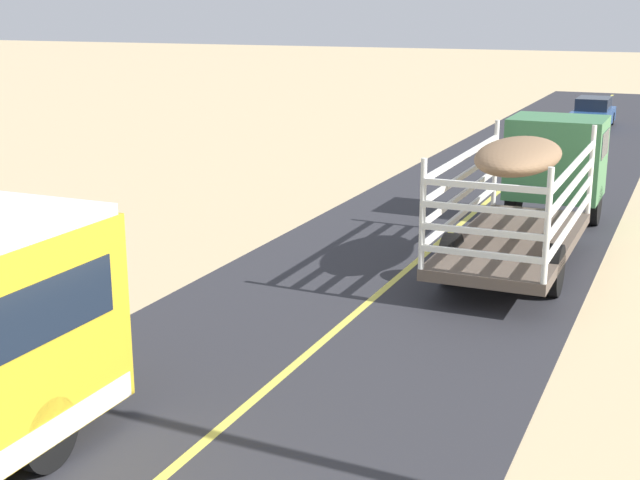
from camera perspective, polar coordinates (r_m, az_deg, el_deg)
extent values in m
cube|color=#3F7F4C|center=(25.01, 15.15, 5.23)|extent=(2.50, 2.20, 2.20)
cube|color=#192333|center=(24.94, 15.22, 6.24)|extent=(2.53, 1.54, 0.70)
cube|color=brown|center=(20.02, 12.52, -0.18)|extent=(2.50, 6.40, 0.24)
cylinder|color=silver|center=(23.00, 11.35, 4.94)|extent=(0.12, 0.12, 2.20)
cylinder|color=silver|center=(22.63, 17.25, 4.40)|extent=(0.12, 0.12, 2.20)
cylinder|color=silver|center=(17.04, 6.70, 1.67)|extent=(0.12, 0.12, 2.20)
cylinder|color=silver|center=(16.53, 14.60, 0.87)|extent=(0.12, 0.12, 2.20)
cube|color=silver|center=(20.14, 9.24, 1.72)|extent=(0.08, 6.30, 0.12)
cube|color=silver|center=(19.70, 16.05, 1.03)|extent=(0.08, 6.30, 0.12)
cube|color=silver|center=(16.89, 10.47, -0.91)|extent=(2.40, 0.08, 0.12)
cube|color=silver|center=(20.05, 9.29, 2.94)|extent=(0.08, 6.30, 0.12)
cube|color=silver|center=(19.61, 16.14, 2.27)|extent=(0.08, 6.30, 0.12)
cube|color=silver|center=(16.78, 10.54, 0.53)|extent=(2.40, 0.08, 0.12)
cube|color=silver|center=(19.96, 9.34, 4.18)|extent=(0.08, 6.30, 0.12)
cube|color=silver|center=(19.52, 16.24, 3.53)|extent=(0.08, 6.30, 0.12)
cube|color=silver|center=(16.67, 10.61, 2.00)|extent=(2.40, 0.08, 0.12)
cube|color=silver|center=(19.88, 9.39, 5.42)|extent=(0.08, 6.30, 0.12)
cube|color=silver|center=(19.44, 16.33, 4.80)|extent=(0.08, 6.30, 0.12)
cube|color=silver|center=(16.58, 10.68, 3.48)|extent=(2.40, 0.08, 0.12)
ellipsoid|color=#8C6B4C|center=(19.61, 12.84, 5.39)|extent=(1.75, 3.84, 0.70)
cylinder|color=black|center=(25.42, 12.54, 2.67)|extent=(0.32, 1.10, 1.10)
cylinder|color=black|center=(25.11, 17.41, 2.19)|extent=(0.32, 1.10, 1.10)
cylinder|color=black|center=(19.09, 8.52, -1.19)|extent=(0.32, 1.10, 1.10)
cylinder|color=black|center=(18.67, 14.97, -1.91)|extent=(0.32, 1.10, 1.10)
cylinder|color=black|center=(12.05, -17.53, -11.92)|extent=(0.30, 1.00, 1.00)
cube|color=#264C8C|center=(45.82, 17.33, 7.67)|extent=(1.80, 4.40, 0.70)
cube|color=#192333|center=(45.85, 17.41, 8.49)|extent=(1.53, 2.20, 0.60)
cylinder|color=black|center=(47.24, 16.55, 7.70)|extent=(0.22, 0.66, 0.66)
cylinder|color=black|center=(47.07, 18.47, 7.53)|extent=(0.22, 0.66, 0.66)
cylinder|color=black|center=(44.64, 16.09, 7.34)|extent=(0.22, 0.66, 0.66)
cylinder|color=black|center=(44.46, 18.12, 7.16)|extent=(0.22, 0.66, 0.66)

